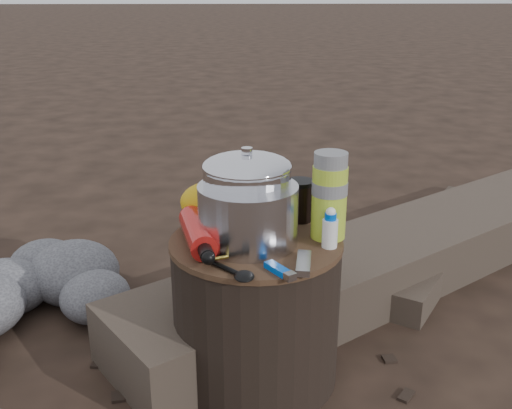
{
  "coord_description": "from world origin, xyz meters",
  "views": [
    {
      "loc": [
        -0.05,
        -1.35,
        0.98
      ],
      "look_at": [
        0.0,
        0.0,
        0.48
      ],
      "focal_mm": 42.39,
      "sensor_mm": 36.0,
      "label": 1
    }
  ],
  "objects_px": {
    "camping_pot": "(247,195)",
    "fuel_bottle": "(198,233)",
    "travel_mug": "(300,201)",
    "stump": "(256,310)",
    "thermos": "(329,196)",
    "log_main": "(401,255)"
  },
  "relations": [
    {
      "from": "fuel_bottle",
      "to": "travel_mug",
      "type": "xyz_separation_m",
      "value": [
        0.26,
        0.16,
        0.02
      ]
    },
    {
      "from": "log_main",
      "to": "thermos",
      "type": "xyz_separation_m",
      "value": [
        -0.35,
        -0.52,
        0.4
      ]
    },
    {
      "from": "thermos",
      "to": "travel_mug",
      "type": "relative_size",
      "value": 1.98
    },
    {
      "from": "fuel_bottle",
      "to": "travel_mug",
      "type": "height_order",
      "value": "travel_mug"
    },
    {
      "from": "stump",
      "to": "log_main",
      "type": "height_order",
      "value": "stump"
    },
    {
      "from": "thermos",
      "to": "travel_mug",
      "type": "bearing_deg",
      "value": 116.64
    },
    {
      "from": "log_main",
      "to": "fuel_bottle",
      "type": "bearing_deg",
      "value": -84.94
    },
    {
      "from": "log_main",
      "to": "camping_pot",
      "type": "relative_size",
      "value": 10.01
    },
    {
      "from": "stump",
      "to": "thermos",
      "type": "relative_size",
      "value": 1.98
    },
    {
      "from": "camping_pot",
      "to": "thermos",
      "type": "xyz_separation_m",
      "value": [
        0.2,
        -0.01,
        -0.0
      ]
    },
    {
      "from": "camping_pot",
      "to": "stump",
      "type": "bearing_deg",
      "value": -56.19
    },
    {
      "from": "fuel_bottle",
      "to": "stump",
      "type": "bearing_deg",
      "value": -2.96
    },
    {
      "from": "camping_pot",
      "to": "travel_mug",
      "type": "bearing_deg",
      "value": 36.14
    },
    {
      "from": "fuel_bottle",
      "to": "thermos",
      "type": "height_order",
      "value": "thermos"
    },
    {
      "from": "camping_pot",
      "to": "thermos",
      "type": "distance_m",
      "value": 0.2
    },
    {
      "from": "camping_pot",
      "to": "fuel_bottle",
      "type": "bearing_deg",
      "value": -155.9
    },
    {
      "from": "camping_pot",
      "to": "fuel_bottle",
      "type": "xyz_separation_m",
      "value": [
        -0.12,
        -0.05,
        -0.07
      ]
    },
    {
      "from": "camping_pot",
      "to": "travel_mug",
      "type": "xyz_separation_m",
      "value": [
        0.14,
        0.1,
        -0.05
      ]
    },
    {
      "from": "stump",
      "to": "fuel_bottle",
      "type": "relative_size",
      "value": 1.6
    },
    {
      "from": "travel_mug",
      "to": "fuel_bottle",
      "type": "bearing_deg",
      "value": -149.04
    },
    {
      "from": "log_main",
      "to": "camping_pot",
      "type": "xyz_separation_m",
      "value": [
        -0.54,
        -0.51,
        0.4
      ]
    },
    {
      "from": "stump",
      "to": "thermos",
      "type": "height_order",
      "value": "thermos"
    }
  ]
}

